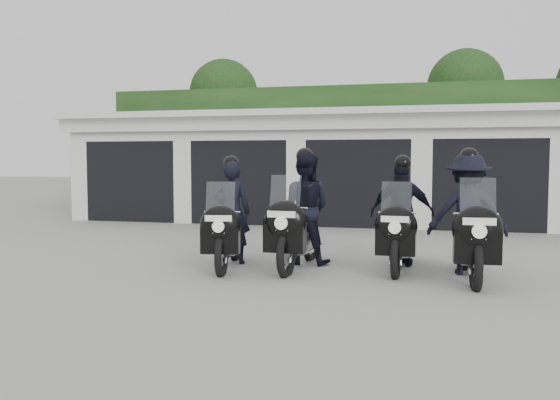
% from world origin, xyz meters
% --- Properties ---
extents(ground, '(80.00, 80.00, 0.00)m').
position_xyz_m(ground, '(0.00, 0.00, 0.00)').
color(ground, gray).
rests_on(ground, ground).
extents(garage_block, '(16.40, 6.80, 2.96)m').
position_xyz_m(garage_block, '(-0.00, 8.06, 1.42)').
color(garage_block, silver).
rests_on(garage_block, ground).
extents(background_vegetation, '(20.00, 3.90, 5.80)m').
position_xyz_m(background_vegetation, '(0.37, 12.92, 2.77)').
color(background_vegetation, '#143212').
rests_on(background_vegetation, ground).
extents(police_bike_a, '(0.85, 2.09, 1.83)m').
position_xyz_m(police_bike_a, '(-1.37, -0.35, 0.73)').
color(police_bike_a, black).
rests_on(police_bike_a, ground).
extents(police_bike_b, '(0.92, 2.26, 1.96)m').
position_xyz_m(police_bike_b, '(-0.26, 0.00, 0.83)').
color(police_bike_b, black).
rests_on(police_bike_b, ground).
extents(police_bike_c, '(1.02, 2.12, 1.84)m').
position_xyz_m(police_bike_c, '(1.30, 0.22, 0.78)').
color(police_bike_c, black).
rests_on(police_bike_c, ground).
extents(police_bike_d, '(1.19, 2.24, 1.95)m').
position_xyz_m(police_bike_d, '(2.29, -0.25, 0.83)').
color(police_bike_d, black).
rests_on(police_bike_d, ground).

